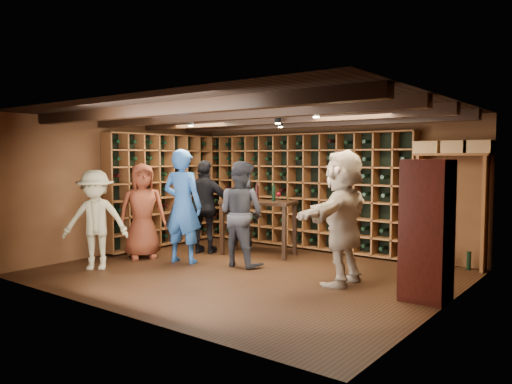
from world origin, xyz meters
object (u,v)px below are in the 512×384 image
Objects in this scene: man_blue_shirt at (183,206)px; guest_woman_black at (205,207)px; guest_beige at (343,217)px; display_cabinet at (426,233)px; tasting_table at (258,208)px; man_grey_suit at (241,214)px; guest_khaki at (95,220)px; guest_red_floral at (143,211)px.

guest_woman_black is at bearing -89.10° from man_blue_shirt.
display_cabinet is at bearing 83.77° from guest_beige.
guest_beige is 2.44m from tasting_table.
man_blue_shirt reaches higher than tasting_table.
guest_woman_black is (-1.22, 0.43, 0.00)m from man_grey_suit.
guest_woman_black is at bearing -101.09° from guest_beige.
guest_khaki is at bearing 54.08° from guest_woman_black.
guest_red_floral is (-0.85, -0.17, -0.12)m from man_blue_shirt.
guest_beige is (2.86, 0.34, -0.02)m from man_blue_shirt.
man_blue_shirt reaches higher than guest_beige.
guest_khaki is 2.88m from tasting_table.
man_blue_shirt is 0.87m from guest_red_floral.
guest_red_floral is 1.17× the size of tasting_table.
guest_red_floral is 1.06× the size of guest_khaki.
guest_woman_black is 0.92× the size of guest_beige.
man_blue_shirt reaches higher than guest_woman_black.
man_grey_suit is at bearing 137.67° from guest_woman_black.
guest_woman_black is 2.11m from guest_khaki.
guest_woman_black is (-4.34, 0.59, 0.02)m from display_cabinet.
guest_beige is at bearing -18.96° from guest_khaki.
display_cabinet is 4.38m from guest_woman_black.
display_cabinet is 1.09× the size of guest_khaki.
man_blue_shirt reaches higher than guest_khaki.
guest_khaki is 1.10× the size of tasting_table.
guest_beige is at bearing 170.47° from man_blue_shirt.
guest_beige is (-1.21, 0.09, 0.10)m from display_cabinet.
man_blue_shirt is 1.02× the size of guest_beige.
man_blue_shirt is at bearing -176.43° from display_cabinet.
display_cabinet is 5.04m from guest_khaki.
guest_khaki is at bearing -163.07° from display_cabinet.
guest_khaki is (-0.48, -2.06, -0.08)m from guest_woman_black.
guest_khaki is at bearing 42.06° from man_blue_shirt.
guest_beige is (3.12, -0.50, 0.08)m from guest_woman_black.
man_grey_suit reaches higher than tasting_table.
guest_red_floral is at bearing -5.34° from man_blue_shirt.
guest_beige is (3.70, 0.51, 0.11)m from guest_red_floral.
man_blue_shirt is at bearing -85.10° from guest_beige.
man_grey_suit reaches higher than guest_red_floral.
man_blue_shirt is 1.47m from tasting_table.
guest_beige reaches higher than tasting_table.
guest_beige reaches higher than guest_woman_black.
guest_woman_black reaches higher than man_grey_suit.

